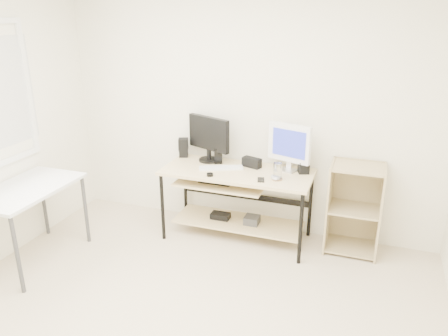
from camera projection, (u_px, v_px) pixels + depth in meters
name	position (u px, v px, depth m)	size (l,w,h in m)	color
room	(141.00, 168.00, 2.79)	(4.01, 4.01, 2.62)	beige
desk	(235.00, 189.00, 4.45)	(1.50, 0.65, 0.75)	beige
side_table	(27.00, 195.00, 3.98)	(0.60, 1.00, 0.75)	white
shelf_unit	(354.00, 207.00, 4.26)	(0.50, 0.40, 0.90)	tan
black_monitor	(209.00, 136.00, 4.55)	(0.50, 0.25, 0.48)	black
white_imac	(289.00, 144.00, 4.26)	(0.44, 0.18, 0.48)	silver
keyboard	(221.00, 168.00, 4.42)	(0.44, 0.12, 0.02)	white
mouse	(275.00, 177.00, 4.13)	(0.08, 0.13, 0.04)	#B1B1B7
center_speaker	(252.00, 162.00, 4.45)	(0.19, 0.09, 0.10)	black
speaker_left	(183.00, 147.00, 4.74)	(0.13, 0.13, 0.20)	black
speaker_right	(304.00, 167.00, 4.28)	(0.10, 0.10, 0.12)	black
audio_controller	(218.00, 156.00, 4.54)	(0.08, 0.05, 0.16)	black
volume_puck	(210.00, 175.00, 4.22)	(0.06, 0.06, 0.03)	black
smartphone	(261.00, 180.00, 4.12)	(0.06, 0.12, 0.01)	black
coaster	(277.00, 179.00, 4.14)	(0.10, 0.10, 0.01)	#966B43
drinking_glass	(277.00, 171.00, 4.11)	(0.08, 0.08, 0.16)	white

